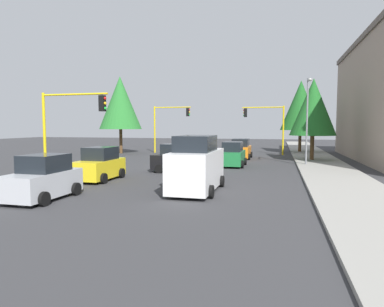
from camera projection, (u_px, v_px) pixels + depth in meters
The scene contains 16 objects.
ground_plane at pixel (183, 168), 25.93m from camera, with size 120.00×120.00×0.00m, color #353538.
sidewalk_kerb at pixel (321, 164), 28.17m from camera, with size 80.00×4.00×0.15m, color gray.
lane_arrow_near at pixel (51, 197), 15.55m from camera, with size 2.40×1.10×1.10m.
traffic_signal_far_left at pixel (266, 120), 37.74m from camera, with size 0.36×4.59×5.42m.
traffic_signal_near_right at pixel (70, 117), 21.21m from camera, with size 0.36×4.59×5.33m.
traffic_signal_far_right at pixel (169, 120), 40.53m from camera, with size 0.36×4.59×5.56m.
street_lamp_curbside at pixel (308, 112), 26.80m from camera, with size 2.15×0.28×7.00m.
tree_opposite_side at pixel (120, 103), 39.75m from camera, with size 4.90×4.90×8.99m.
tree_roadside_mid at pixel (313, 107), 30.79m from camera, with size 4.11×4.11×7.51m.
tree_roadside_far at pixel (301, 105), 40.51m from camera, with size 4.70×4.70×8.61m.
delivery_van_white at pixel (197, 166), 16.78m from camera, with size 4.80×2.22×2.77m.
car_black at pixel (178, 159), 23.87m from camera, with size 2.01×3.69×1.98m.
car_silver at pixel (43, 179), 15.03m from camera, with size 3.63×2.07×1.98m.
car_green at pixel (233, 155), 27.30m from camera, with size 3.78×1.97×1.98m.
car_yellow at pixel (100, 165), 20.36m from camera, with size 3.65×2.02×1.98m.
car_orange at pixel (241, 149), 33.77m from camera, with size 4.05×2.06×1.98m.
Camera 1 is at (24.78, 7.03, 3.25)m, focal length 31.87 mm.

